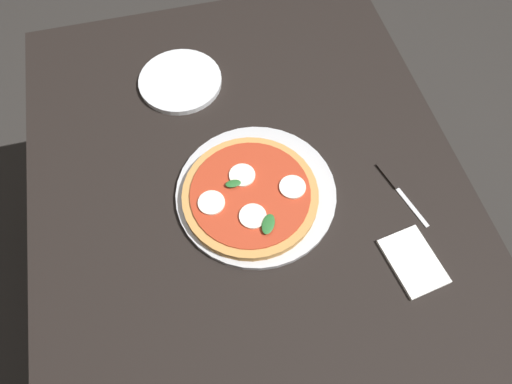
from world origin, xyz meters
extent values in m
plane|color=#2D2B28|center=(0.00, 0.00, 0.00)|extent=(6.00, 6.00, 0.00)
cube|color=black|center=(0.00, 0.00, 0.69)|extent=(1.14, 0.93, 0.04)
cube|color=black|center=(-0.49, -0.38, 0.34)|extent=(0.07, 0.07, 0.67)
cube|color=black|center=(-0.49, 0.38, 0.34)|extent=(0.07, 0.07, 0.67)
cylinder|color=silver|center=(0.04, 0.01, 0.72)|extent=(0.34, 0.34, 0.01)
cylinder|color=tan|center=(0.06, -0.01, 0.73)|extent=(0.28, 0.28, 0.02)
cylinder|color=#B7381E|center=(0.06, -0.01, 0.74)|extent=(0.25, 0.25, 0.00)
cylinder|color=white|center=(0.11, -0.01, 0.75)|extent=(0.05, 0.05, 0.00)
cylinder|color=white|center=(0.07, 0.08, 0.75)|extent=(0.05, 0.05, 0.00)
cylinder|color=white|center=(0.01, -0.01, 0.75)|extent=(0.05, 0.05, 0.00)
cylinder|color=white|center=(0.06, -0.09, 0.75)|extent=(0.05, 0.05, 0.00)
ellipsoid|color=#286B2D|center=(0.14, 0.01, 0.75)|extent=(0.05, 0.04, 0.00)
ellipsoid|color=#286B2D|center=(0.03, -0.04, 0.75)|extent=(0.02, 0.03, 0.00)
cylinder|color=white|center=(-0.30, -0.10, 0.72)|extent=(0.20, 0.20, 0.01)
cube|color=white|center=(0.27, 0.27, 0.72)|extent=(0.14, 0.11, 0.01)
cube|color=black|center=(0.07, 0.30, 0.71)|extent=(0.07, 0.03, 0.01)
cube|color=silver|center=(0.15, 0.32, 0.71)|extent=(0.10, 0.03, 0.00)
camera|label=1|loc=(0.50, -0.10, 1.57)|focal=32.28mm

